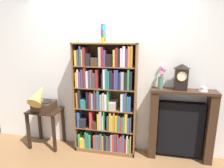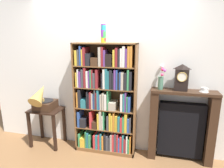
{
  "view_description": "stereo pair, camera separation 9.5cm",
  "coord_description": "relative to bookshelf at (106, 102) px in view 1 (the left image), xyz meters",
  "views": [
    {
      "loc": [
        0.73,
        -2.85,
        1.91
      ],
      "look_at": [
        0.11,
        0.09,
        1.17
      ],
      "focal_mm": 31.62,
      "sensor_mm": 36.0,
      "label": 1
    },
    {
      "loc": [
        0.82,
        -2.82,
        1.91
      ],
      "look_at": [
        0.11,
        0.09,
        1.17
      ],
      "focal_mm": 31.62,
      "sensor_mm": 36.0,
      "label": 2
    }
  ],
  "objects": [
    {
      "name": "cup_stack",
      "position": [
        -0.03,
        0.01,
        1.08
      ],
      "size": [
        0.08,
        0.08,
        0.27
      ],
      "color": "yellow",
      "rests_on": "bookshelf"
    },
    {
      "name": "wall_back",
      "position": [
        0.06,
        0.19,
        0.44
      ],
      "size": [
        4.54,
        0.08,
        2.61
      ],
      "primitive_type": "cube",
      "color": "silver",
      "rests_on": "ground"
    },
    {
      "name": "flower_vase",
      "position": [
        0.85,
        0.04,
        0.41
      ],
      "size": [
        0.11,
        0.18,
        0.36
      ],
      "color": "#4C7A60",
      "rests_on": "fireplace_mantel"
    },
    {
      "name": "side_table_left",
      "position": [
        -1.07,
        -0.05,
        -0.37
      ],
      "size": [
        0.54,
        0.41,
        0.67
      ],
      "color": "black",
      "rests_on": "ground"
    },
    {
      "name": "fireplace_mantel",
      "position": [
        1.19,
        0.04,
        -0.31
      ],
      "size": [
        0.95,
        0.25,
        1.13
      ],
      "color": "#382316",
      "rests_on": "ground"
    },
    {
      "name": "teacup_with_saucer",
      "position": [
        1.45,
        0.03,
        0.29
      ],
      "size": [
        0.13,
        0.13,
        0.06
      ],
      "color": "white",
      "rests_on": "fireplace_mantel"
    },
    {
      "name": "bookshelf",
      "position": [
        0.0,
        0.0,
        0.0
      ],
      "size": [
        0.99,
        0.29,
        1.81
      ],
      "color": "brown",
      "rests_on": "ground"
    },
    {
      "name": "ground_plane",
      "position": [
        -0.01,
        -0.08,
        -0.87
      ],
      "size": [
        7.54,
        6.4,
        0.02
      ],
      "primitive_type": "cube",
      "color": "brown"
    },
    {
      "name": "gramophone",
      "position": [
        -1.07,
        -0.13,
        0.01
      ],
      "size": [
        0.32,
        0.52,
        0.51
      ],
      "color": "#382316",
      "rests_on": "side_table_left"
    },
    {
      "name": "mantel_clock",
      "position": [
        1.13,
        0.02,
        0.46
      ],
      "size": [
        0.18,
        0.13,
        0.39
      ],
      "color": "black",
      "rests_on": "fireplace_mantel"
    }
  ]
}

